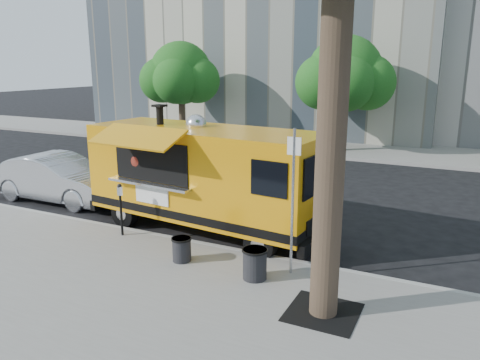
% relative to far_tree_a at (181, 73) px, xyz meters
% --- Properties ---
extents(ground, '(120.00, 120.00, 0.00)m').
position_rel_far_tree_a_xyz_m(ground, '(10.00, -12.30, -3.78)').
color(ground, black).
rests_on(ground, ground).
extents(sidewalk, '(60.00, 6.00, 0.15)m').
position_rel_far_tree_a_xyz_m(sidewalk, '(10.00, -16.30, -3.70)').
color(sidewalk, gray).
rests_on(sidewalk, ground).
extents(curb, '(60.00, 0.14, 0.16)m').
position_rel_far_tree_a_xyz_m(curb, '(10.00, -13.23, -3.70)').
color(curb, '#999993').
rests_on(curb, ground).
extents(far_sidewalk, '(60.00, 5.00, 0.15)m').
position_rel_far_tree_a_xyz_m(far_sidewalk, '(10.00, 1.20, -3.70)').
color(far_sidewalk, gray).
rests_on(far_sidewalk, ground).
extents(tree_well, '(1.20, 1.20, 0.02)m').
position_rel_far_tree_a_xyz_m(tree_well, '(12.60, -15.10, -3.62)').
color(tree_well, black).
rests_on(tree_well, sidewalk).
extents(far_tree_a, '(3.42, 3.42, 5.36)m').
position_rel_far_tree_a_xyz_m(far_tree_a, '(0.00, 0.00, 0.00)').
color(far_tree_a, '#33261C').
rests_on(far_tree_a, far_sidewalk).
extents(far_tree_b, '(3.60, 3.60, 5.50)m').
position_rel_far_tree_a_xyz_m(far_tree_b, '(9.00, 0.40, 0.06)').
color(far_tree_b, '#33261C').
rests_on(far_tree_b, far_sidewalk).
extents(sign_post, '(0.28, 0.06, 3.00)m').
position_rel_far_tree_a_xyz_m(sign_post, '(11.55, -13.85, -1.93)').
color(sign_post, silver).
rests_on(sign_post, sidewalk).
extents(parking_meter, '(0.11, 0.11, 1.33)m').
position_rel_far_tree_a_xyz_m(parking_meter, '(7.00, -13.65, -2.79)').
color(parking_meter, black).
rests_on(parking_meter, sidewalk).
extents(food_truck, '(6.77, 3.36, 3.25)m').
position_rel_far_tree_a_xyz_m(food_truck, '(8.48, -12.13, -2.25)').
color(food_truck, orange).
rests_on(food_truck, ground).
extents(sedan, '(4.59, 1.67, 1.51)m').
position_rel_far_tree_a_xyz_m(sedan, '(2.88, -11.77, -3.02)').
color(sedan, '#BBBDC3').
rests_on(sedan, ground).
extents(trash_bin_left, '(0.44, 0.44, 0.53)m').
position_rel_far_tree_a_xyz_m(trash_bin_left, '(9.20, -14.32, -3.34)').
color(trash_bin_left, black).
rests_on(trash_bin_left, sidewalk).
extents(trash_bin_right, '(0.52, 0.52, 0.63)m').
position_rel_far_tree_a_xyz_m(trash_bin_right, '(10.99, -14.41, -3.29)').
color(trash_bin_right, black).
rests_on(trash_bin_right, sidewalk).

